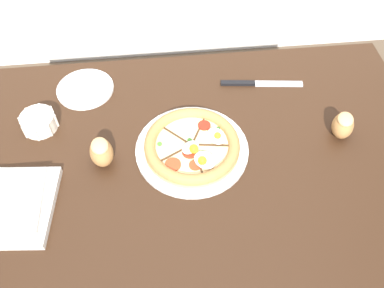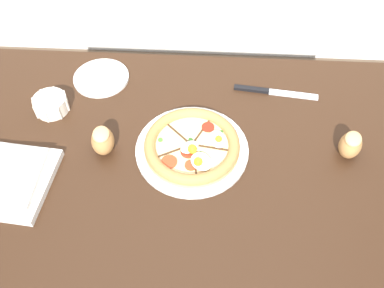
{
  "view_description": "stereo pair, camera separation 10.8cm",
  "coord_description": "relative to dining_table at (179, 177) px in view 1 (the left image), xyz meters",
  "views": [
    {
      "loc": [
        -0.03,
        -0.65,
        1.63
      ],
      "look_at": [
        0.04,
        0.01,
        0.78
      ],
      "focal_mm": 38.0,
      "sensor_mm": 36.0,
      "label": 1
    },
    {
      "loc": [
        0.08,
        -0.65,
        1.63
      ],
      "look_at": [
        0.04,
        0.01,
        0.78
      ],
      "focal_mm": 38.0,
      "sensor_mm": 36.0,
      "label": 2
    }
  ],
  "objects": [
    {
      "name": "knife_main",
      "position": [
        0.28,
        0.25,
        0.11
      ],
      "size": [
        0.25,
        0.05,
        0.01
      ],
      "rotation": [
        0.0,
        0.0,
        -0.12
      ],
      "color": "silver",
      "rests_on": "dining_table"
    },
    {
      "name": "dining_table",
      "position": [
        0.0,
        0.0,
        0.0
      ],
      "size": [
        1.4,
        0.82,
        0.75
      ],
      "color": "#331E11",
      "rests_on": "ground_plane"
    },
    {
      "name": "bread_piece_mid",
      "position": [
        -0.2,
        0.01,
        0.14
      ],
      "size": [
        0.08,
        0.09,
        0.07
      ],
      "rotation": [
        0.0,
        0.0,
        1.79
      ],
      "color": "#A3703D",
      "rests_on": "dining_table"
    },
    {
      "name": "ground_plane",
      "position": [
        0.0,
        0.0,
        -0.65
      ],
      "size": [
        12.0,
        12.0,
        0.0
      ],
      "primitive_type": "plane",
      "color": "brown"
    },
    {
      "name": "bread_piece_near",
      "position": [
        0.46,
        0.03,
        0.14
      ],
      "size": [
        0.09,
        0.09,
        0.07
      ],
      "rotation": [
        0.0,
        0.0,
        1.13
      ],
      "color": "#A3703D",
      "rests_on": "dining_table"
    },
    {
      "name": "pizza",
      "position": [
        0.04,
        0.01,
        0.12
      ],
      "size": [
        0.3,
        0.3,
        0.05
      ],
      "color": "white",
      "rests_on": "dining_table"
    },
    {
      "name": "napkin_folded",
      "position": [
        -0.44,
        -0.11,
        0.12
      ],
      "size": [
        0.28,
        0.24,
        0.04
      ],
      "rotation": [
        0.0,
        0.0,
        -0.09
      ],
      "color": "silver",
      "rests_on": "dining_table"
    },
    {
      "name": "ramekin_bowl",
      "position": [
        -0.38,
        0.14,
        0.13
      ],
      "size": [
        0.1,
        0.1,
        0.05
      ],
      "color": "silver",
      "rests_on": "dining_table"
    },
    {
      "name": "side_saucer",
      "position": [
        -0.26,
        0.28,
        0.11
      ],
      "size": [
        0.17,
        0.17,
        0.01
      ],
      "color": "white",
      "rests_on": "dining_table"
    }
  ]
}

